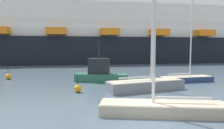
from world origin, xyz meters
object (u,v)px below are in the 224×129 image
at_px(cruise_ship, 146,38).
at_px(sailboat_3, 163,105).
at_px(channel_buoy_0, 8,77).
at_px(sailboat_0, 146,83).
at_px(sailboat_5, 186,78).
at_px(fishing_boat_1, 101,73).
at_px(channel_buoy_1, 78,88).

bearing_deg(cruise_ship, sailboat_3, -107.53).
relative_size(sailboat_3, channel_buoy_0, 6.99).
relative_size(sailboat_0, sailboat_5, 1.55).
bearing_deg(channel_buoy_0, sailboat_0, -30.52).
distance_m(channel_buoy_0, cruise_ship, 39.01).
bearing_deg(sailboat_3, fishing_boat_1, -64.76).
bearing_deg(sailboat_3, sailboat_0, -86.16).
distance_m(sailboat_5, channel_buoy_0, 21.27).
height_order(sailboat_0, sailboat_3, sailboat_0).
bearing_deg(sailboat_5, sailboat_0, -153.68).
height_order(sailboat_3, fishing_boat_1, sailboat_3).
relative_size(fishing_boat_1, cruise_ship, 0.05).
distance_m(sailboat_3, cruise_ship, 45.54).
height_order(sailboat_0, channel_buoy_0, sailboat_0).
distance_m(fishing_boat_1, channel_buoy_0, 11.56).
height_order(sailboat_5, fishing_boat_1, sailboat_5).
distance_m(sailboat_5, channel_buoy_1, 12.67).
xyz_separation_m(channel_buoy_0, channel_buoy_1, (8.55, -8.64, -0.02)).
xyz_separation_m(channel_buoy_1, cruise_ship, (18.04, 36.49, 6.24)).
xyz_separation_m(sailboat_0, channel_buoy_1, (-6.16, 0.04, -0.34)).
xyz_separation_m(fishing_boat_1, channel_buoy_1, (-2.51, -5.33, -0.60)).
bearing_deg(cruise_ship, sailboat_5, -100.98).
bearing_deg(channel_buoy_1, sailboat_0, -0.35).
height_order(sailboat_3, sailboat_5, sailboat_3).
xyz_separation_m(sailboat_3, fishing_boat_1, (-2.52, 12.06, 0.41)).
bearing_deg(sailboat_3, cruise_ship, -93.31).
xyz_separation_m(sailboat_5, channel_buoy_1, (-12.13, -3.67, -0.10)).
xyz_separation_m(sailboat_0, fishing_boat_1, (-3.65, 5.37, 0.26)).
bearing_deg(sailboat_0, sailboat_5, 18.68).
xyz_separation_m(sailboat_0, channel_buoy_0, (-14.71, 8.68, -0.32)).
relative_size(sailboat_0, channel_buoy_1, 9.63).
bearing_deg(channel_buoy_0, channel_buoy_1, -45.28).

